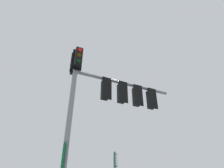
# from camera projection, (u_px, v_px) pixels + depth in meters

# --- Properties ---
(signal_mast_assembly) EXTENTS (3.45, 4.16, 7.46)m
(signal_mast_assembly) POSITION_uv_depth(u_px,v_px,m) (103.00, 97.00, 7.97)
(signal_mast_assembly) COLOR gray
(signal_mast_assembly) RESTS_ON ground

